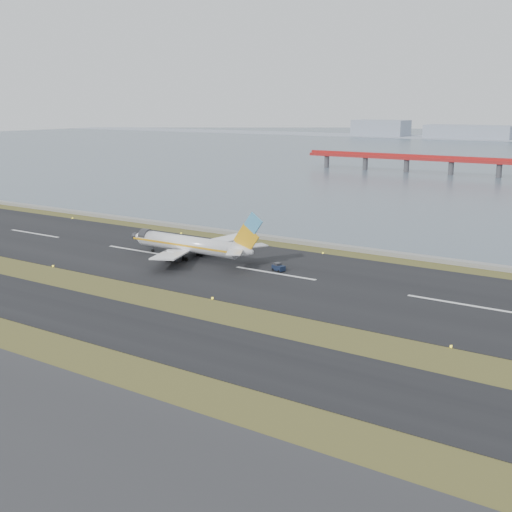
% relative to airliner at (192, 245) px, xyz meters
% --- Properties ---
extents(ground, '(1000.00, 1000.00, 0.00)m').
position_rel_airliner_xyz_m(ground, '(23.59, -30.84, -3.46)').
color(ground, '#394719').
rests_on(ground, ground).
extents(taxiway_strip, '(1000.00, 18.00, 0.10)m').
position_rel_airliner_xyz_m(taxiway_strip, '(23.59, -42.84, -3.41)').
color(taxiway_strip, black).
rests_on(taxiway_strip, ground).
extents(runway_strip, '(1000.00, 45.00, 0.10)m').
position_rel_airliner_xyz_m(runway_strip, '(23.59, -0.84, -3.41)').
color(runway_strip, black).
rests_on(runway_strip, ground).
extents(seawall, '(1000.00, 2.50, 1.00)m').
position_rel_airliner_xyz_m(seawall, '(23.59, 29.16, -2.96)').
color(seawall, gray).
rests_on(seawall, ground).
extents(airliner, '(38.52, 32.89, 12.80)m').
position_rel_airliner_xyz_m(airliner, '(0.00, 0.00, 0.00)').
color(airliner, white).
rests_on(airliner, ground).
extents(pushback_tug, '(3.28, 2.47, 1.87)m').
position_rel_airliner_xyz_m(pushback_tug, '(23.15, 1.31, -2.55)').
color(pushback_tug, '#131D34').
rests_on(pushback_tug, ground).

